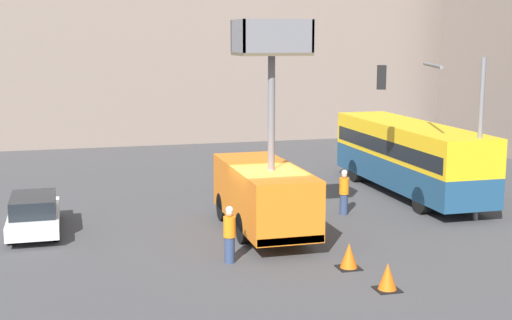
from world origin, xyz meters
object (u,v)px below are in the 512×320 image
Objects in this scene: road_worker_near_truck at (230,235)px; traffic_cone_near_truck at (388,277)px; utility_truck at (264,189)px; traffic_cone_mid_road at (349,256)px; parked_car_curbside at (34,213)px; road_worker_directing at (344,192)px; traffic_light_pole at (445,110)px; city_bus at (409,153)px.

road_worker_near_truck is 2.33× the size of traffic_cone_near_truck.
utility_truck reaches higher than traffic_cone_near_truck.
parked_car_curbside is (-9.28, 6.66, 0.33)m from traffic_cone_mid_road.
road_worker_directing is (5.71, 4.78, -0.00)m from road_worker_near_truck.
traffic_light_pole reaches higher than parked_car_curbside.
utility_truck is 1.62× the size of parked_car_curbside.
parked_car_curbside is (-11.65, 0.38, -0.19)m from road_worker_directing.
utility_truck is at bearing -16.27° from parked_car_curbside.
traffic_light_pole reaches higher than traffic_cone_mid_road.
road_worker_directing is at bearing 26.53° from utility_truck.
utility_truck reaches higher than traffic_light_pole.
city_bus reaches higher than traffic_cone_near_truck.
traffic_light_pole is 7.91× the size of traffic_cone_mid_road.
traffic_light_pole is at bearing 51.10° from traffic_cone_near_truck.
traffic_cone_mid_road is at bearing 98.43° from traffic_cone_near_truck.
traffic_light_pole is at bearing -32.54° from road_worker_near_truck.
traffic_light_pole is 3.44× the size of road_worker_near_truck.
city_bus is 4.96m from traffic_light_pole.
traffic_cone_mid_road is at bearing -75.64° from road_worker_near_truck.
traffic_cone_near_truck is at bearing -74.78° from utility_truck.
traffic_light_pole is 9.34m from traffic_cone_near_truck.
parked_car_curbside reaches higher than traffic_cone_near_truck.
road_worker_near_truck reaches higher than traffic_cone_mid_road.
traffic_cone_mid_road is at bearing -71.75° from utility_truck.
road_worker_near_truck is at bearing 155.98° from traffic_cone_mid_road.
city_bus is 15.95m from parked_car_curbside.
traffic_cone_near_truck is (-6.17, -10.92, -1.50)m from city_bus.
traffic_cone_near_truck is at bearing -128.90° from traffic_light_pole.
road_worker_near_truck reaches higher than traffic_cone_near_truck.
utility_truck is 9.69× the size of traffic_cone_near_truck.
road_worker_directing is (-3.28, 1.67, -3.30)m from traffic_light_pole.
road_worker_near_truck is 7.45m from road_worker_directing.
parked_car_curbside is (-14.93, 2.06, -3.49)m from traffic_light_pole.
utility_truck reaches higher than parked_car_curbside.
parked_car_curbside is at bearing 137.81° from traffic_cone_near_truck.
road_worker_directing is (3.81, 1.90, -0.73)m from utility_truck.
parked_car_curbside reaches higher than traffic_cone_mid_road.
city_bus is (7.91, 4.53, 0.24)m from utility_truck.
parked_car_curbside is at bearing 80.63° from city_bus.
city_bus is 2.32× the size of parked_car_curbside.
traffic_light_pole is at bearing -94.66° from road_worker_directing.
traffic_light_pole is 1.34× the size of parked_car_curbside.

